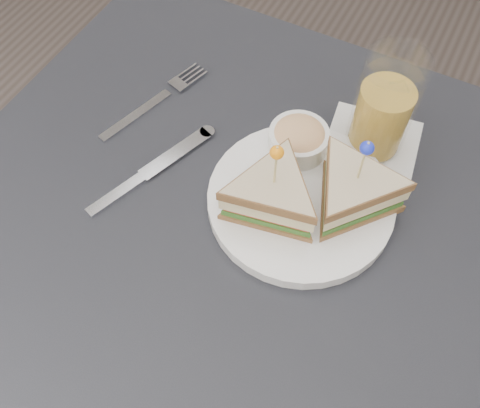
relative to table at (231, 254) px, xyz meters
name	(u,v)px	position (x,y,z in m)	size (l,w,h in m)	color
ground_plane	(235,376)	(0.00, 0.00, -0.67)	(3.50, 3.50, 0.00)	#3F3833
table	(231,254)	(0.00, 0.00, 0.00)	(0.80, 0.80, 0.75)	black
plate_meal	(308,189)	(0.07, 0.08, 0.12)	(0.31, 0.31, 0.15)	white
cutlery_fork	(159,99)	(-0.20, 0.15, 0.08)	(0.08, 0.20, 0.01)	silver
cutlery_knife	(148,173)	(-0.14, 0.02, 0.08)	(0.09, 0.21, 0.01)	silver
drink_set	(383,111)	(0.12, 0.21, 0.15)	(0.14, 0.14, 0.16)	silver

